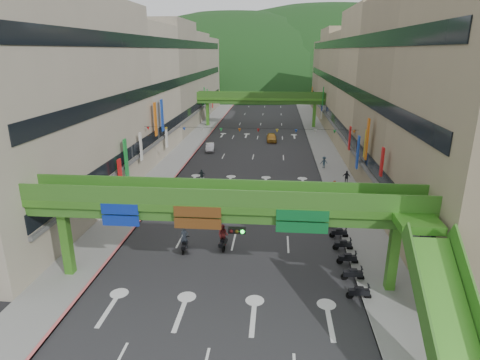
% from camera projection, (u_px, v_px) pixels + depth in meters
% --- Properties ---
extents(ground, '(320.00, 320.00, 0.00)m').
position_uv_depth(ground, '(211.00, 342.00, 21.90)').
color(ground, black).
rests_on(ground, ground).
extents(road_slab, '(18.00, 140.00, 0.02)m').
position_uv_depth(road_slab, '(257.00, 142.00, 69.27)').
color(road_slab, '#28282B').
rests_on(road_slab, ground).
extents(sidewalk_left, '(4.00, 140.00, 0.15)m').
position_uv_depth(sidewalk_left, '(194.00, 141.00, 70.18)').
color(sidewalk_left, gray).
rests_on(sidewalk_left, ground).
extents(sidewalk_right, '(4.00, 140.00, 0.15)m').
position_uv_depth(sidewalk_right, '(321.00, 143.00, 68.31)').
color(sidewalk_right, gray).
rests_on(sidewalk_right, ground).
extents(curb_left, '(0.20, 140.00, 0.18)m').
position_uv_depth(curb_left, '(205.00, 141.00, 70.01)').
color(curb_left, '#CC5959').
rests_on(curb_left, ground).
extents(curb_right, '(0.20, 140.00, 0.18)m').
position_uv_depth(curb_right, '(310.00, 143.00, 68.47)').
color(curb_right, gray).
rests_on(curb_right, ground).
extents(building_row_left, '(12.80, 95.00, 19.00)m').
position_uv_depth(building_row_left, '(146.00, 86.00, 67.96)').
color(building_row_left, '#9E937F').
rests_on(building_row_left, ground).
extents(building_row_right, '(12.80, 95.00, 19.00)m').
position_uv_depth(building_row_right, '(374.00, 87.00, 64.74)').
color(building_row_right, gray).
rests_on(building_row_right, ground).
extents(overpass_near, '(28.00, 12.27, 7.10)m').
position_uv_depth(overpass_near, '(237.00, 216.00, 25.31)').
color(overpass_near, '#4C9E2D').
rests_on(overpass_near, ground).
extents(overpass_far, '(28.00, 2.20, 7.10)m').
position_uv_depth(overpass_far, '(261.00, 100.00, 81.81)').
color(overpass_far, '#4C9E2D').
rests_on(overpass_far, ground).
extents(hill_left, '(168.00, 140.00, 112.00)m').
position_uv_depth(hill_left, '(235.00, 87.00, 174.75)').
color(hill_left, '#1C4419').
rests_on(hill_left, ground).
extents(hill_right, '(208.00, 176.00, 128.00)m').
position_uv_depth(hill_right, '(323.00, 84.00, 190.29)').
color(hill_right, '#1C4419').
rests_on(hill_right, ground).
extents(bunting_string, '(26.00, 0.36, 0.47)m').
position_uv_depth(bunting_string, '(249.00, 130.00, 48.48)').
color(bunting_string, black).
rests_on(bunting_string, ground).
extents(scooter_rider_near, '(0.66, 1.60, 2.11)m').
position_uv_depth(scooter_rider_near, '(184.00, 240.00, 31.47)').
color(scooter_rider_near, black).
rests_on(scooter_rider_near, ground).
extents(scooter_rider_mid, '(0.96, 1.59, 2.10)m').
position_uv_depth(scooter_rider_mid, '(223.00, 237.00, 31.84)').
color(scooter_rider_mid, black).
rests_on(scooter_rider_mid, ground).
extents(scooter_rider_left, '(0.89, 1.60, 1.86)m').
position_uv_depth(scooter_rider_left, '(202.00, 177.00, 47.35)').
color(scooter_rider_left, '#95959D').
rests_on(scooter_rider_left, ground).
extents(scooter_rider_far, '(0.97, 1.59, 2.14)m').
position_uv_depth(scooter_rider_far, '(192.00, 190.00, 42.57)').
color(scooter_rider_far, maroon).
rests_on(scooter_rider_far, ground).
extents(parked_scooter_row, '(1.60, 11.55, 1.08)m').
position_uv_depth(parked_scooter_row, '(345.00, 251.00, 30.70)').
color(parked_scooter_row, black).
rests_on(parked_scooter_row, ground).
extents(car_silver, '(1.74, 3.89, 1.24)m').
position_uv_depth(car_silver, '(210.00, 147.00, 63.23)').
color(car_silver, silver).
rests_on(car_silver, ground).
extents(car_yellow, '(1.88, 4.29, 1.44)m').
position_uv_depth(car_yellow, '(272.00, 137.00, 69.71)').
color(car_yellow, '#C48A2E').
rests_on(car_yellow, ground).
extents(pedestrian_red, '(0.80, 0.64, 1.59)m').
position_uv_depth(pedestrian_red, '(334.00, 189.00, 43.65)').
color(pedestrian_red, '#A12E20').
rests_on(pedestrian_red, ground).
extents(pedestrian_dark, '(0.98, 0.60, 1.55)m').
position_uv_depth(pedestrian_dark, '(346.00, 178.00, 47.31)').
color(pedestrian_dark, black).
rests_on(pedestrian_dark, ground).
extents(pedestrian_blue, '(0.77, 0.56, 1.54)m').
position_uv_depth(pedestrian_blue, '(324.00, 163.00, 53.64)').
color(pedestrian_blue, '#293C4C').
rests_on(pedestrian_blue, ground).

